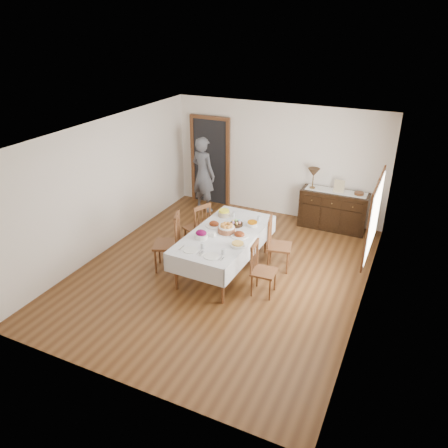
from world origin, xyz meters
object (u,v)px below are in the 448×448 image
at_px(chair_right_near, 261,269).
at_px(sideboard, 333,210).
at_px(table_lamp, 314,173).
at_px(person, 203,172).
at_px(chair_right_far, 277,243).
at_px(dining_table, 224,237).
at_px(chair_left_far, 199,226).
at_px(chair_left_near, 170,241).

height_order(chair_right_near, sideboard, chair_right_near).
bearing_deg(table_lamp, person, -173.78).
relative_size(chair_right_near, chair_right_far, 0.92).
xyz_separation_m(chair_right_near, sideboard, (0.55, 3.03, -0.04)).
bearing_deg(person, dining_table, 141.97).
xyz_separation_m(chair_left_far, table_lamp, (1.72, 2.11, 0.71)).
bearing_deg(chair_left_near, person, 172.18).
bearing_deg(chair_right_far, sideboard, -27.46).
xyz_separation_m(chair_left_near, table_lamp, (1.86, 2.98, 0.66)).
xyz_separation_m(chair_right_near, person, (-2.51, 2.74, 0.48)).
bearing_deg(chair_left_near, chair_right_near, 66.46).
height_order(dining_table, chair_left_far, chair_left_far).
relative_size(dining_table, chair_right_far, 2.20).
height_order(chair_left_near, chair_right_near, chair_left_near).
bearing_deg(chair_left_near, dining_table, 89.64).
distance_m(chair_left_near, chair_right_far, 1.97).
bearing_deg(person, chair_left_near, 121.41).
relative_size(chair_right_near, table_lamp, 2.06).
distance_m(dining_table, chair_right_near, 0.99).
bearing_deg(chair_left_near, chair_left_far, 148.82).
height_order(chair_right_far, table_lamp, table_lamp).
bearing_deg(table_lamp, chair_left_near, -121.93).
height_order(dining_table, sideboard, sideboard).
bearing_deg(chair_right_far, dining_table, 107.14).
bearing_deg(chair_right_near, chair_right_far, -1.15).
distance_m(chair_left_far, chair_right_far, 1.64).
bearing_deg(chair_left_far, table_lamp, 166.00).
bearing_deg(person, chair_left_far, 131.39).
height_order(dining_table, person, person).
relative_size(chair_right_near, sideboard, 0.65).
bearing_deg(person, chair_right_far, 160.16).
bearing_deg(person, sideboard, -157.61).
bearing_deg(chair_right_near, chair_left_near, 85.49).
height_order(dining_table, chair_right_far, chair_right_far).
bearing_deg(sideboard, chair_right_near, -100.33).
xyz_separation_m(sideboard, person, (-3.06, -0.29, 0.53)).
distance_m(sideboard, person, 3.12).
height_order(dining_table, chair_right_near, chair_right_near).
distance_m(dining_table, chair_left_far, 0.95).
xyz_separation_m(sideboard, table_lamp, (-0.51, -0.02, 0.79)).
height_order(chair_left_far, sideboard, chair_left_far).
height_order(chair_left_near, chair_left_far, chair_left_near).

